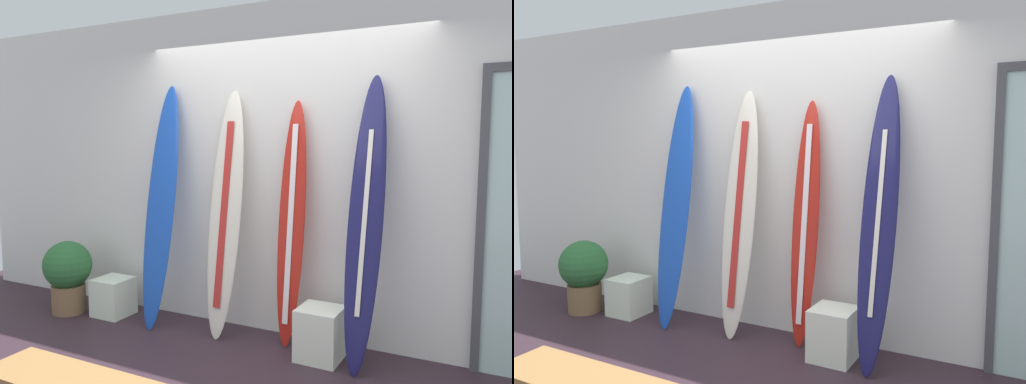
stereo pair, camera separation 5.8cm
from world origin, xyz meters
TOP-DOWN VIEW (x-y plane):
  - wall_back at (0.00, 1.30)m, footprint 7.20×0.20m
  - surfboard_cobalt at (-1.02, 0.93)m, footprint 0.31×0.48m
  - surfboard_ivory at (-0.38, 0.97)m, footprint 0.30×0.40m
  - surfboard_crimson at (0.20, 1.04)m, footprint 0.24×0.28m
  - surfboard_navy at (0.83, 0.91)m, footprint 0.26×0.53m
  - display_block_left at (0.51, 0.86)m, footprint 0.33×0.33m
  - display_block_center at (-1.57, 0.89)m, footprint 0.32×0.32m
  - potted_plant at (-2.01, 0.75)m, footprint 0.46×0.46m

SIDE VIEW (x-z plane):
  - display_block_center at x=-1.57m, z-range 0.00..0.36m
  - display_block_left at x=0.51m, z-range 0.00..0.40m
  - potted_plant at x=-2.01m, z-range 0.05..0.74m
  - surfboard_crimson at x=0.20m, z-range -0.02..1.96m
  - surfboard_ivory at x=-0.38m, z-range -0.01..2.07m
  - surfboard_navy at x=0.83m, z-range -0.01..2.13m
  - surfboard_cobalt at x=-1.02m, z-range 0.00..2.16m
  - wall_back at x=0.00m, z-range 0.00..2.80m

